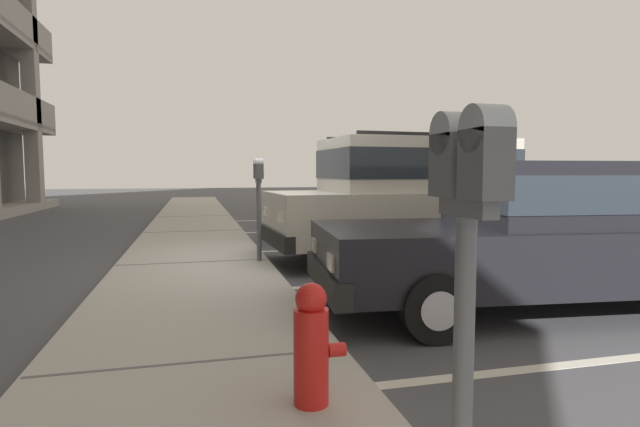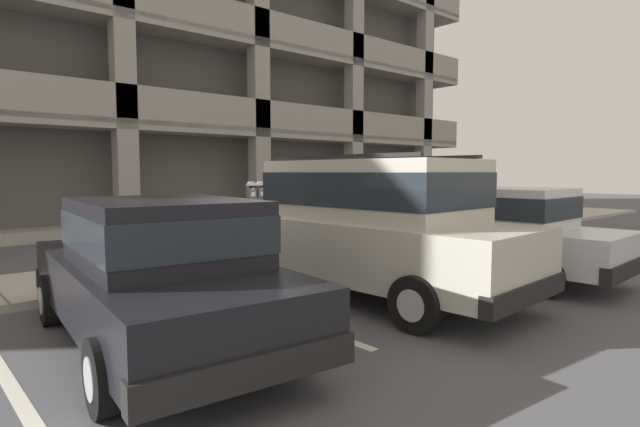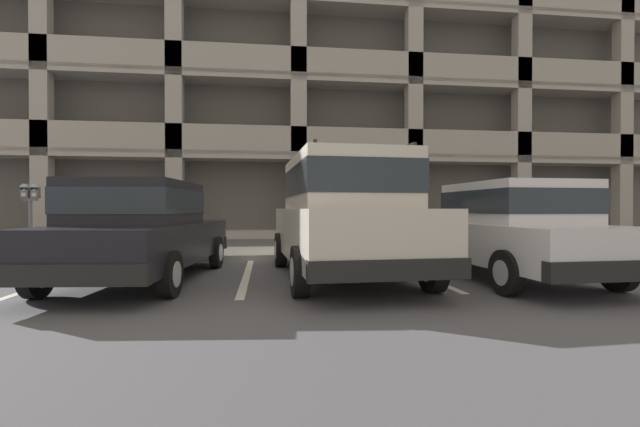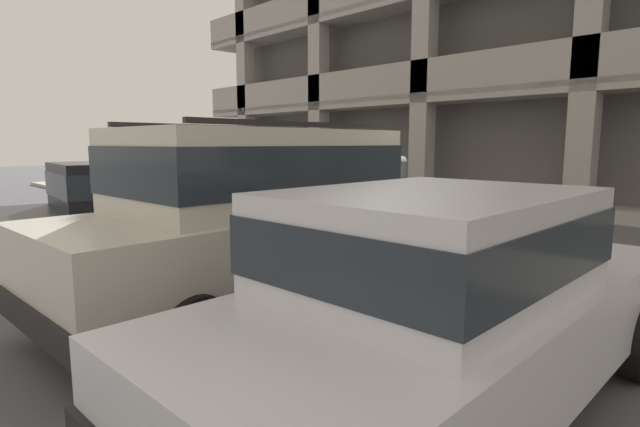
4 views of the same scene
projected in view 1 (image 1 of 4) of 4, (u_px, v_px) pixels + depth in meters
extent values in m
cube|color=#4C4C51|center=(281.00, 269.00, 7.66)|extent=(80.00, 80.00, 0.10)
cube|color=#ADA89E|center=(194.00, 266.00, 7.33)|extent=(40.00, 2.20, 0.12)
cube|color=#606060|center=(194.00, 362.00, 3.46)|extent=(0.03, 2.16, 0.00)
cube|color=#606060|center=(194.00, 262.00, 7.33)|extent=(0.03, 2.16, 0.00)
cube|color=#606060|center=(194.00, 231.00, 11.19)|extent=(0.03, 2.16, 0.00)
cube|color=#606060|center=(194.00, 216.00, 15.06)|extent=(0.03, 2.16, 0.00)
cube|color=silver|center=(566.00, 365.00, 3.72)|extent=(0.12, 4.80, 0.01)
cube|color=silver|center=(405.00, 281.00, 6.57)|extent=(0.12, 4.80, 0.01)
cube|color=silver|center=(341.00, 248.00, 9.42)|extent=(0.12, 4.80, 0.01)
cube|color=silver|center=(307.00, 231.00, 12.26)|extent=(0.12, 4.80, 0.01)
cube|color=silver|center=(286.00, 220.00, 15.11)|extent=(0.12, 4.80, 0.01)
cube|color=beige|center=(412.00, 215.00, 8.24)|extent=(2.08, 4.79, 0.80)
cube|color=beige|center=(416.00, 166.00, 8.19)|extent=(1.77, 2.99, 0.84)
cube|color=#232B33|center=(416.00, 164.00, 8.18)|extent=(1.79, 3.02, 0.46)
cube|color=black|center=(276.00, 237.00, 7.59)|extent=(1.88, 0.26, 0.24)
cube|color=black|center=(528.00, 228.00, 8.94)|extent=(1.88, 0.26, 0.24)
cube|color=silver|center=(265.00, 211.00, 8.08)|extent=(0.24, 0.04, 0.14)
cube|color=silver|center=(280.00, 217.00, 7.00)|extent=(0.24, 0.04, 0.14)
cylinder|color=black|center=(313.00, 236.00, 8.70)|extent=(0.23, 0.67, 0.66)
cylinder|color=#B2B2B7|center=(313.00, 236.00, 8.70)|extent=(0.24, 0.37, 0.36)
cylinder|color=black|center=(349.00, 252.00, 6.99)|extent=(0.23, 0.67, 0.66)
cylinder|color=#B2B2B7|center=(349.00, 252.00, 6.99)|extent=(0.24, 0.37, 0.36)
cylinder|color=black|center=(458.00, 230.00, 9.56)|extent=(0.23, 0.67, 0.66)
cylinder|color=#B2B2B7|center=(458.00, 230.00, 9.56)|extent=(0.24, 0.37, 0.36)
cylinder|color=black|center=(522.00, 243.00, 7.84)|extent=(0.23, 0.67, 0.66)
cylinder|color=#B2B2B7|center=(522.00, 243.00, 7.84)|extent=(0.24, 0.37, 0.36)
cube|color=black|center=(398.00, 140.00, 8.80)|extent=(0.18, 2.62, 0.05)
cube|color=black|center=(438.00, 134.00, 7.49)|extent=(0.18, 2.62, 0.05)
cube|color=black|center=(531.00, 253.00, 5.18)|extent=(2.12, 4.54, 0.60)
cube|color=black|center=(560.00, 193.00, 5.17)|extent=(1.68, 2.12, 0.64)
cube|color=#232B33|center=(560.00, 192.00, 5.17)|extent=(1.71, 2.14, 0.35)
cube|color=black|center=(326.00, 277.00, 4.87)|extent=(1.74, 0.33, 0.24)
cube|color=silver|center=(314.00, 245.00, 5.36)|extent=(0.24, 0.05, 0.14)
cube|color=silver|center=(331.00, 262.00, 4.32)|extent=(0.24, 0.05, 0.14)
cylinder|color=black|center=(382.00, 270.00, 5.82)|extent=(0.22, 0.61, 0.60)
cylinder|color=#B2B2B7|center=(382.00, 270.00, 5.82)|extent=(0.21, 0.35, 0.33)
cylinder|color=black|center=(436.00, 308.00, 4.18)|extent=(0.22, 0.61, 0.60)
cylinder|color=#B2B2B7|center=(436.00, 308.00, 4.18)|extent=(0.21, 0.35, 0.33)
cylinder|color=black|center=(594.00, 264.00, 6.23)|extent=(0.22, 0.61, 0.60)
cylinder|color=#B2B2B7|center=(594.00, 264.00, 6.23)|extent=(0.21, 0.35, 0.33)
cube|color=silver|center=(376.00, 211.00, 10.86)|extent=(1.88, 4.47, 0.60)
cube|color=silver|center=(389.00, 182.00, 10.89)|extent=(1.58, 2.04, 0.64)
cube|color=#232B33|center=(389.00, 182.00, 10.89)|extent=(1.60, 2.06, 0.35)
cube|color=black|center=(279.00, 222.00, 10.26)|extent=(1.74, 0.23, 0.24)
cube|color=black|center=(463.00, 217.00, 11.49)|extent=(1.74, 0.23, 0.24)
cube|color=silver|center=(271.00, 209.00, 10.73)|extent=(0.24, 0.04, 0.14)
cube|color=silver|center=(282.00, 212.00, 9.72)|extent=(0.24, 0.04, 0.14)
cylinder|color=black|center=(306.00, 223.00, 11.29)|extent=(0.18, 0.61, 0.60)
cylinder|color=#B2B2B7|center=(306.00, 223.00, 11.29)|extent=(0.19, 0.34, 0.33)
cylinder|color=black|center=(328.00, 231.00, 9.70)|extent=(0.18, 0.61, 0.60)
cylinder|color=#B2B2B7|center=(328.00, 231.00, 9.70)|extent=(0.19, 0.34, 0.33)
cylinder|color=black|center=(415.00, 220.00, 12.07)|extent=(0.18, 0.61, 0.60)
cylinder|color=#B2B2B7|center=(415.00, 220.00, 12.07)|extent=(0.19, 0.34, 0.33)
cylinder|color=black|center=(451.00, 227.00, 10.47)|extent=(0.18, 0.61, 0.60)
cylinder|color=#B2B2B7|center=(451.00, 227.00, 10.47)|extent=(0.19, 0.34, 0.33)
cylinder|color=#595B60|center=(259.00, 222.00, 7.41)|extent=(0.07, 0.07, 1.16)
cube|color=#595B60|center=(258.00, 181.00, 7.36)|extent=(0.28, 0.06, 0.06)
cube|color=#424447|center=(259.00, 171.00, 7.25)|extent=(0.15, 0.11, 0.22)
cylinder|color=#9EA8B2|center=(259.00, 164.00, 7.24)|extent=(0.15, 0.11, 0.15)
cube|color=#B7B293|center=(263.00, 174.00, 7.26)|extent=(0.08, 0.01, 0.08)
cube|color=#424447|center=(258.00, 171.00, 7.44)|extent=(0.15, 0.11, 0.22)
cylinder|color=#9EA8B2|center=(257.00, 164.00, 7.43)|extent=(0.15, 0.11, 0.15)
cube|color=#B7B293|center=(262.00, 174.00, 7.46)|extent=(0.08, 0.01, 0.08)
cylinder|color=#595B60|center=(463.00, 387.00, 1.70)|extent=(0.07, 0.07, 1.17)
cube|color=#595B60|center=(467.00, 207.00, 1.65)|extent=(0.28, 0.06, 0.06)
cube|color=#515459|center=(485.00, 165.00, 1.54)|extent=(0.15, 0.11, 0.22)
cylinder|color=#9EA8B2|center=(486.00, 129.00, 1.53)|extent=(0.15, 0.11, 0.15)
cube|color=#B7B293|center=(502.00, 177.00, 1.56)|extent=(0.08, 0.01, 0.08)
cube|color=#515459|center=(453.00, 165.00, 1.73)|extent=(0.15, 0.11, 0.22)
cylinder|color=#9EA8B2|center=(453.00, 134.00, 1.72)|extent=(0.15, 0.11, 0.15)
cube|color=#B7B293|center=(468.00, 176.00, 1.75)|extent=(0.08, 0.01, 0.08)
cube|color=gray|center=(27.00, 10.00, 18.61)|extent=(0.60, 0.50, 15.00)
cylinder|color=red|center=(311.00, 357.00, 2.82)|extent=(0.20, 0.20, 0.55)
sphere|color=red|center=(311.00, 299.00, 2.80)|extent=(0.18, 0.18, 0.18)
cylinder|color=red|center=(337.00, 350.00, 2.86)|extent=(0.08, 0.10, 0.08)
cylinder|color=red|center=(305.00, 343.00, 2.97)|extent=(0.10, 0.07, 0.07)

